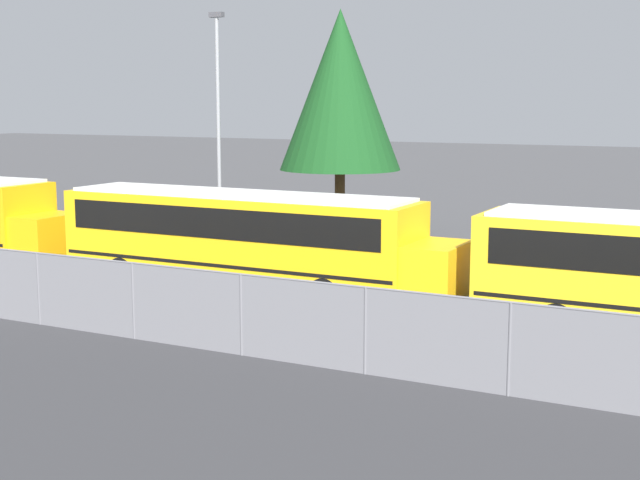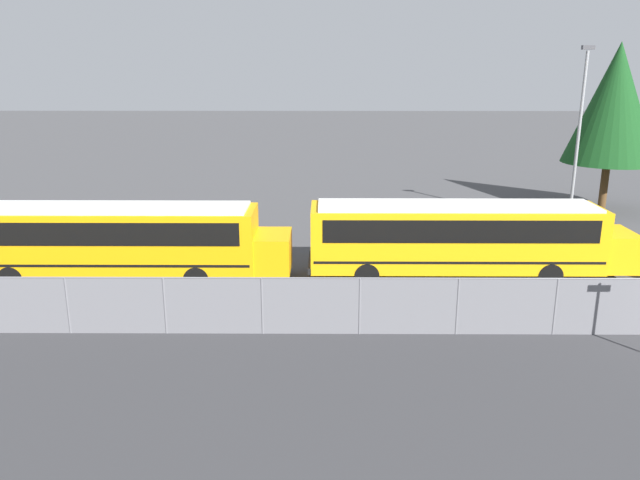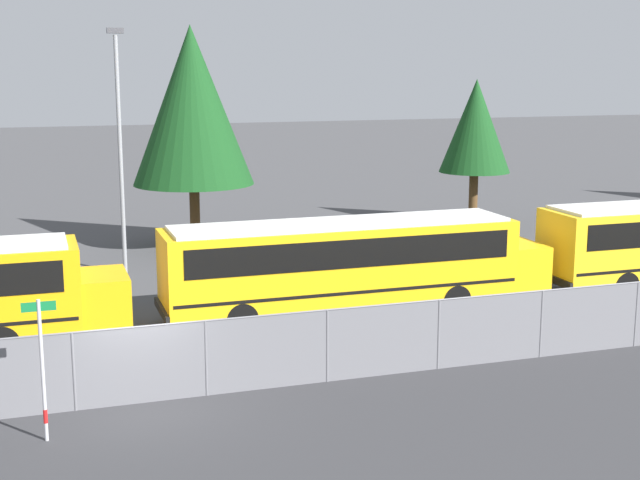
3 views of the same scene
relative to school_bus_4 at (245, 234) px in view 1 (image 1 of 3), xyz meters
name	(u,v)px [view 1 (image 1 of 3)]	position (x,y,z in m)	size (l,w,h in m)	color
school_bus_4	(245,234)	(0.00, 0.00, 0.00)	(12.75, 2.46, 3.02)	yellow
light_pole	(218,119)	(-6.21, 7.96, 3.17)	(0.60, 0.24, 9.15)	gray
tree_2	(340,90)	(-2.75, 12.03, 4.34)	(5.17, 5.17, 9.50)	#51381E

